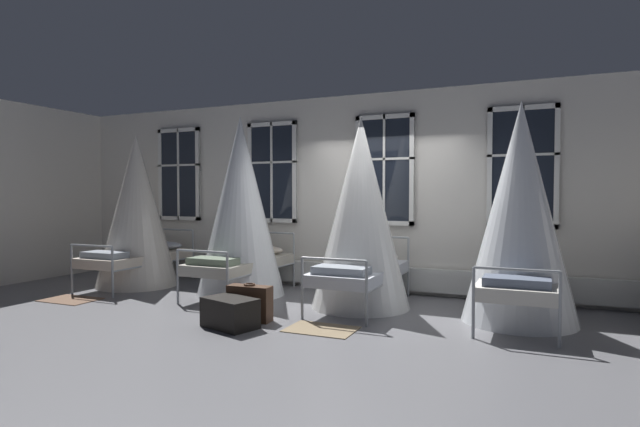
# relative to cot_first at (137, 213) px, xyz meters

# --- Properties ---
(ground) EXTENTS (22.97, 22.97, 0.00)m
(ground) POSITION_rel_cot_first_xyz_m (4.09, -0.17, -1.27)
(ground) COLOR slate
(back_wall_with_windows) EXTENTS (12.49, 0.10, 3.21)m
(back_wall_with_windows) POSITION_rel_cot_first_xyz_m (4.09, 1.24, 0.34)
(back_wall_with_windows) COLOR silver
(back_wall_with_windows) RESTS_ON ground
(window_bank) EXTENTS (9.16, 0.10, 2.77)m
(window_bank) POSITION_rel_cot_first_xyz_m (4.09, 1.12, -0.21)
(window_bank) COLOR black
(window_bank) RESTS_ON ground
(cot_first) EXTENTS (1.38, 2.01, 2.64)m
(cot_first) POSITION_rel_cot_first_xyz_m (0.00, 0.00, 0.00)
(cot_first) COLOR #9EA3A8
(cot_first) RESTS_ON ground
(cot_second) EXTENTS (1.38, 2.00, 2.80)m
(cot_second) POSITION_rel_cot_first_xyz_m (2.07, 0.06, 0.08)
(cot_second) COLOR #9EA3A8
(cot_second) RESTS_ON ground
(cot_third) EXTENTS (1.38, 2.00, 2.66)m
(cot_third) POSITION_rel_cot_first_xyz_m (4.09, -0.02, 0.01)
(cot_third) COLOR #9EA3A8
(cot_third) RESTS_ON ground
(cot_fourth) EXTENTS (1.38, 2.01, 2.72)m
(cot_fourth) POSITION_rel_cot_first_xyz_m (6.16, -0.02, 0.04)
(cot_fourth) COLOR #9EA3A8
(cot_fourth) RESTS_ON ground
(rug_first) EXTENTS (0.81, 0.58, 0.01)m
(rug_first) POSITION_rel_cot_first_xyz_m (-0.01, -1.35, -1.26)
(rug_first) COLOR brown
(rug_first) RESTS_ON ground
(rug_third) EXTENTS (0.81, 0.57, 0.01)m
(rug_third) POSITION_rel_cot_first_xyz_m (4.09, -1.35, -1.26)
(rug_third) COLOR #8E7A5B
(rug_third) RESTS_ON ground
(suitcase_dark) EXTENTS (0.57, 0.24, 0.47)m
(suitcase_dark) POSITION_rel_cot_first_xyz_m (3.10, -1.33, -1.04)
(suitcase_dark) COLOR #472D1E
(suitcase_dark) RESTS_ON ground
(travel_trunk) EXTENTS (0.73, 0.57, 0.35)m
(travel_trunk) POSITION_rel_cot_first_xyz_m (3.06, -1.71, -1.09)
(travel_trunk) COLOR black
(travel_trunk) RESTS_ON ground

